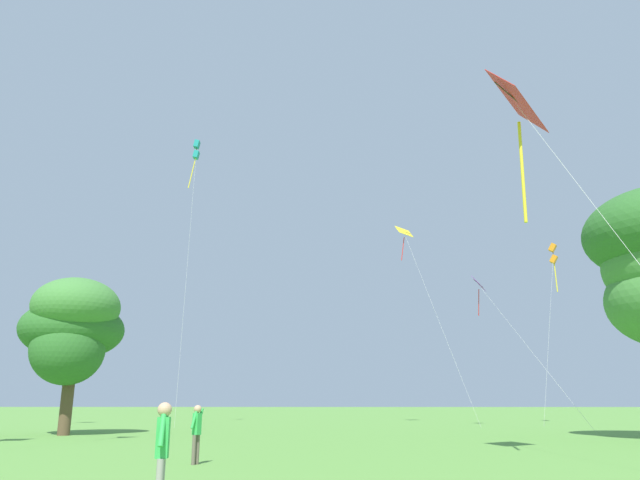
{
  "coord_description": "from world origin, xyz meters",
  "views": [
    {
      "loc": [
        1.19,
        -2.74,
        1.6
      ],
      "look_at": [
        0.49,
        29.63,
        10.35
      ],
      "focal_mm": 33.68,
      "sensor_mm": 36.0,
      "label": 1
    }
  ],
  "objects_px": {
    "person_foreground_watcher": "(162,446)",
    "tree_right_cluster": "(72,328)",
    "kite_red_high": "(520,125)",
    "kite_purple_streamer": "(482,291)",
    "kite_orange_box": "(553,255)",
    "kite_yellow_diamond": "(406,240)",
    "person_in_blue_jacket": "(197,428)",
    "kite_teal_box": "(196,152)"
  },
  "relations": [
    {
      "from": "kite_red_high",
      "to": "person_in_blue_jacket",
      "type": "relative_size",
      "value": 7.78
    },
    {
      "from": "kite_yellow_diamond",
      "to": "kite_purple_streamer",
      "type": "distance_m",
      "value": 8.47
    },
    {
      "from": "kite_teal_box",
      "to": "person_in_blue_jacket",
      "type": "relative_size",
      "value": 14.51
    },
    {
      "from": "person_foreground_watcher",
      "to": "tree_right_cluster",
      "type": "relative_size",
      "value": 0.2
    },
    {
      "from": "kite_teal_box",
      "to": "person_in_blue_jacket",
      "type": "distance_m",
      "value": 34.9
    },
    {
      "from": "kite_orange_box",
      "to": "kite_yellow_diamond",
      "type": "height_order",
      "value": "kite_yellow_diamond"
    },
    {
      "from": "kite_teal_box",
      "to": "kite_yellow_diamond",
      "type": "relative_size",
      "value": 1.42
    },
    {
      "from": "kite_red_high",
      "to": "person_in_blue_jacket",
      "type": "height_order",
      "value": "kite_red_high"
    },
    {
      "from": "kite_orange_box",
      "to": "kite_yellow_diamond",
      "type": "distance_m",
      "value": 11.74
    },
    {
      "from": "person_foreground_watcher",
      "to": "tree_right_cluster",
      "type": "distance_m",
      "value": 24.26
    },
    {
      "from": "person_in_blue_jacket",
      "to": "kite_yellow_diamond",
      "type": "bearing_deg",
      "value": 72.4
    },
    {
      "from": "kite_purple_streamer",
      "to": "person_in_blue_jacket",
      "type": "height_order",
      "value": "kite_purple_streamer"
    },
    {
      "from": "person_foreground_watcher",
      "to": "tree_right_cluster",
      "type": "height_order",
      "value": "tree_right_cluster"
    },
    {
      "from": "kite_red_high",
      "to": "kite_purple_streamer",
      "type": "relative_size",
      "value": 1.15
    },
    {
      "from": "kite_orange_box",
      "to": "person_foreground_watcher",
      "type": "height_order",
      "value": "kite_orange_box"
    },
    {
      "from": "kite_yellow_diamond",
      "to": "kite_orange_box",
      "type": "bearing_deg",
      "value": -0.34
    },
    {
      "from": "kite_orange_box",
      "to": "tree_right_cluster",
      "type": "height_order",
      "value": "kite_orange_box"
    },
    {
      "from": "kite_red_high",
      "to": "kite_teal_box",
      "type": "xyz_separation_m",
      "value": [
        -16.76,
        27.12,
        11.02
      ]
    },
    {
      "from": "kite_teal_box",
      "to": "person_foreground_watcher",
      "type": "height_order",
      "value": "kite_teal_box"
    },
    {
      "from": "kite_teal_box",
      "to": "kite_orange_box",
      "type": "bearing_deg",
      "value": 4.88
    },
    {
      "from": "kite_yellow_diamond",
      "to": "person_foreground_watcher",
      "type": "xyz_separation_m",
      "value": [
        -8.48,
        -37.42,
        -13.22
      ]
    },
    {
      "from": "kite_red_high",
      "to": "tree_right_cluster",
      "type": "distance_m",
      "value": 23.97
    },
    {
      "from": "kite_orange_box",
      "to": "tree_right_cluster",
      "type": "relative_size",
      "value": 1.78
    },
    {
      "from": "tree_right_cluster",
      "to": "kite_red_high",
      "type": "bearing_deg",
      "value": -34.91
    },
    {
      "from": "kite_purple_streamer",
      "to": "kite_red_high",
      "type": "bearing_deg",
      "value": -100.59
    },
    {
      "from": "kite_red_high",
      "to": "tree_right_cluster",
      "type": "height_order",
      "value": "kite_red_high"
    },
    {
      "from": "kite_yellow_diamond",
      "to": "tree_right_cluster",
      "type": "distance_m",
      "value": 26.73
    },
    {
      "from": "kite_teal_box",
      "to": "kite_purple_streamer",
      "type": "height_order",
      "value": "kite_teal_box"
    },
    {
      "from": "kite_teal_box",
      "to": "person_in_blue_jacket",
      "type": "height_order",
      "value": "kite_teal_box"
    },
    {
      "from": "kite_orange_box",
      "to": "person_in_blue_jacket",
      "type": "height_order",
      "value": "kite_orange_box"
    },
    {
      "from": "kite_orange_box",
      "to": "kite_red_high",
      "type": "bearing_deg",
      "value": -111.62
    },
    {
      "from": "kite_red_high",
      "to": "person_in_blue_jacket",
      "type": "bearing_deg",
      "value": -176.79
    },
    {
      "from": "kite_teal_box",
      "to": "kite_yellow_diamond",
      "type": "xyz_separation_m",
      "value": [
        16.81,
        2.5,
        -6.75
      ]
    },
    {
      "from": "kite_teal_box",
      "to": "kite_yellow_diamond",
      "type": "bearing_deg",
      "value": 8.47
    },
    {
      "from": "kite_red_high",
      "to": "kite_orange_box",
      "type": "relative_size",
      "value": 0.85
    },
    {
      "from": "kite_teal_box",
      "to": "kite_purple_streamer",
      "type": "distance_m",
      "value": 24.56
    },
    {
      "from": "kite_red_high",
      "to": "person_foreground_watcher",
      "type": "distance_m",
      "value": 14.57
    },
    {
      "from": "kite_red_high",
      "to": "tree_right_cluster",
      "type": "bearing_deg",
      "value": 145.09
    },
    {
      "from": "kite_red_high",
      "to": "kite_teal_box",
      "type": "height_order",
      "value": "kite_teal_box"
    },
    {
      "from": "tree_right_cluster",
      "to": "kite_purple_streamer",
      "type": "bearing_deg",
      "value": 25.02
    },
    {
      "from": "kite_teal_box",
      "to": "tree_right_cluster",
      "type": "distance_m",
      "value": 20.94
    },
    {
      "from": "kite_red_high",
      "to": "kite_teal_box",
      "type": "bearing_deg",
      "value": 121.73
    }
  ]
}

